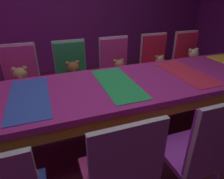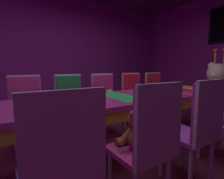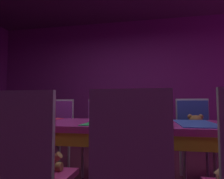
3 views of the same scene
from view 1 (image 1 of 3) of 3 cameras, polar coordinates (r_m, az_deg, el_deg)
name	(u,v)px [view 1 (image 1 of 3)]	position (r m, az deg, el deg)	size (l,w,h in m)	color
ground_plane	(117,143)	(2.27, 1.41, -15.43)	(7.90, 7.90, 0.00)	#591E33
banquet_table	(118,91)	(1.89, 1.63, -0.50)	(0.90, 3.72, 0.75)	#B22D8C
chair_left_1	(22,77)	(2.61, -24.74, 3.36)	(0.42, 0.41, 0.98)	#CC338C
teddy_left_1	(22,82)	(2.48, -24.86, 2.02)	(0.26, 0.33, 0.31)	tan
chair_left_2	(72,71)	(2.60, -11.63, 5.23)	(0.42, 0.41, 0.98)	#268C4C
teddy_left_2	(74,76)	(2.47, -11.06, 4.03)	(0.26, 0.34, 0.32)	brown
chair_left_3	(115,66)	(2.74, 0.97, 6.92)	(0.42, 0.41, 0.98)	#CC338C
teddy_left_3	(119,71)	(2.62, 2.09, 5.51)	(0.23, 0.29, 0.28)	#9E7247
chair_left_4	(155,61)	(3.03, 12.32, 8.23)	(0.42, 0.41, 0.98)	red
teddy_left_4	(160,65)	(2.92, 13.70, 6.85)	(0.21, 0.27, 0.26)	tan
chair_left_5	(186,57)	(3.35, 20.90, 8.90)	(0.42, 0.41, 0.98)	red
teddy_left_5	(193,60)	(3.25, 22.48, 7.98)	(0.25, 0.33, 0.31)	beige
chair_right_2	(122,172)	(1.22, 2.81, -23.00)	(0.42, 0.41, 0.98)	#CC338C
teddy_right_2	(113,155)	(1.31, 0.23, -18.62)	(0.25, 0.33, 0.31)	brown
chair_right_3	(205,148)	(1.49, 25.48, -15.11)	(0.42, 0.41, 0.98)	purple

